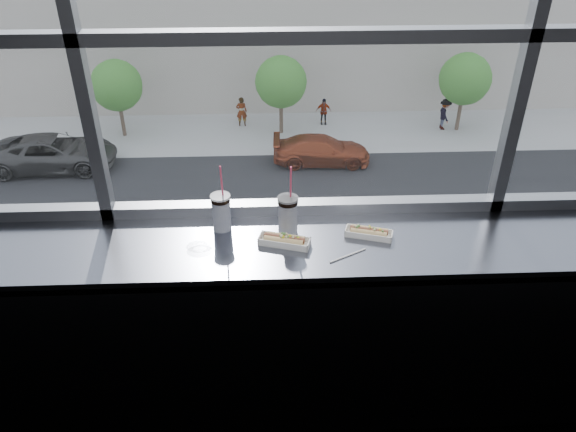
{
  "coord_description": "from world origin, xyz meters",
  "views": [
    {
      "loc": [
        -0.18,
        -0.97,
        2.65
      ],
      "look_at": [
        -0.09,
        1.23,
        1.25
      ],
      "focal_mm": 35.0,
      "sensor_mm": 36.0,
      "label": 1
    }
  ],
  "objects_px": {
    "loose_straw": "(348,255)",
    "tree_left": "(117,86)",
    "soda_cup_right": "(288,213)",
    "pedestrian_b": "(241,109)",
    "hotdog_tray_left": "(284,240)",
    "car_near_b": "(82,239)",
    "tree_center": "(281,82)",
    "pedestrian_d": "(445,111)",
    "tree_right": "(465,79)",
    "car_far_b": "(322,146)",
    "car_near_c": "(258,235)",
    "hotdog_tray_right": "(369,232)",
    "pedestrian_c": "(324,109)",
    "soda_cup_left": "(221,210)",
    "wrapper": "(200,246)",
    "car_far_a": "(52,147)",
    "car_near_d": "(460,228)"
  },
  "relations": [
    {
      "from": "hotdog_tray_left",
      "to": "car_near_b",
      "type": "bearing_deg",
      "value": 131.02
    },
    {
      "from": "loose_straw",
      "to": "tree_center",
      "type": "bearing_deg",
      "value": 60.08
    },
    {
      "from": "car_far_a",
      "to": "car_near_c",
      "type": "relative_size",
      "value": 1.25
    },
    {
      "from": "wrapper",
      "to": "tree_left",
      "type": "height_order",
      "value": "wrapper"
    },
    {
      "from": "wrapper",
      "to": "soda_cup_right",
      "type": "bearing_deg",
      "value": 16.42
    },
    {
      "from": "soda_cup_left",
      "to": "pedestrian_b",
      "type": "height_order",
      "value": "soda_cup_left"
    },
    {
      "from": "hotdog_tray_left",
      "to": "pedestrian_c",
      "type": "relative_size",
      "value": 0.13
    },
    {
      "from": "car_near_d",
      "to": "pedestrian_d",
      "type": "bearing_deg",
      "value": -14.35
    },
    {
      "from": "tree_left",
      "to": "tree_right",
      "type": "xyz_separation_m",
      "value": [
        19.56,
        0.0,
        0.09
      ]
    },
    {
      "from": "car_near_c",
      "to": "pedestrian_b",
      "type": "height_order",
      "value": "pedestrian_b"
    },
    {
      "from": "car_far_b",
      "to": "car_near_b",
      "type": "bearing_deg",
      "value": 130.11
    },
    {
      "from": "tree_center",
      "to": "hotdog_tray_right",
      "type": "bearing_deg",
      "value": -90.8
    },
    {
      "from": "soda_cup_left",
      "to": "soda_cup_right",
      "type": "height_order",
      "value": "soda_cup_right"
    },
    {
      "from": "wrapper",
      "to": "pedestrian_d",
      "type": "relative_size",
      "value": 0.05
    },
    {
      "from": "hotdog_tray_left",
      "to": "tree_left",
      "type": "relative_size",
      "value": 0.06
    },
    {
      "from": "tree_right",
      "to": "car_near_b",
      "type": "bearing_deg",
      "value": -147.27
    },
    {
      "from": "car_far_a",
      "to": "tree_center",
      "type": "distance_m",
      "value": 12.61
    },
    {
      "from": "car_near_b",
      "to": "tree_center",
      "type": "xyz_separation_m",
      "value": [
        8.24,
        12.0,
        2.08
      ]
    },
    {
      "from": "soda_cup_left",
      "to": "pedestrian_d",
      "type": "xyz_separation_m",
      "value": [
        10.74,
        28.29,
        -11.06
      ]
    },
    {
      "from": "wrapper",
      "to": "tree_left",
      "type": "relative_size",
      "value": 0.03
    },
    {
      "from": "hotdog_tray_left",
      "to": "soda_cup_right",
      "type": "xyz_separation_m",
      "value": [
        0.02,
        0.1,
        0.08
      ]
    },
    {
      "from": "pedestrian_d",
      "to": "tree_right",
      "type": "bearing_deg",
      "value": -100.25
    },
    {
      "from": "tree_center",
      "to": "hotdog_tray_left",
      "type": "bearing_deg",
      "value": -91.64
    },
    {
      "from": "loose_straw",
      "to": "tree_right",
      "type": "xyz_separation_m",
      "value": [
        10.95,
        28.4,
        -8.98
      ]
    },
    {
      "from": "loose_straw",
      "to": "tree_left",
      "type": "bearing_deg",
      "value": 78.0
    },
    {
      "from": "car_near_d",
      "to": "tree_left",
      "type": "height_order",
      "value": "tree_left"
    },
    {
      "from": "tree_left",
      "to": "pedestrian_d",
      "type": "bearing_deg",
      "value": 0.45
    },
    {
      "from": "soda_cup_left",
      "to": "pedestrian_d",
      "type": "height_order",
      "value": "soda_cup_left"
    },
    {
      "from": "soda_cup_right",
      "to": "pedestrian_b",
      "type": "height_order",
      "value": "soda_cup_right"
    },
    {
      "from": "car_far_a",
      "to": "tree_right",
      "type": "distance_m",
      "value": 22.68
    },
    {
      "from": "hotdog_tray_right",
      "to": "pedestrian_c",
      "type": "distance_m",
      "value": 31.59
    },
    {
      "from": "pedestrian_b",
      "to": "tree_center",
      "type": "distance_m",
      "value": 3.26
    },
    {
      "from": "loose_straw",
      "to": "hotdog_tray_left",
      "type": "bearing_deg",
      "value": 131.2
    },
    {
      "from": "soda_cup_right",
      "to": "tree_left",
      "type": "height_order",
      "value": "soda_cup_right"
    },
    {
      "from": "soda_cup_left",
      "to": "car_near_c",
      "type": "xyz_separation_m",
      "value": [
        -0.22,
        16.14,
        -11.22
      ]
    },
    {
      "from": "car_near_b",
      "to": "tree_left",
      "type": "distance_m",
      "value": 12.2
    },
    {
      "from": "wrapper",
      "to": "car_near_c",
      "type": "bearing_deg",
      "value": 90.42
    },
    {
      "from": "hotdog_tray_right",
      "to": "loose_straw",
      "type": "xyz_separation_m",
      "value": [
        -0.12,
        -0.16,
        -0.02
      ]
    },
    {
      "from": "pedestrian_b",
      "to": "pedestrian_c",
      "type": "height_order",
      "value": "pedestrian_b"
    },
    {
      "from": "wrapper",
      "to": "car_near_d",
      "type": "distance_m",
      "value": 21.27
    },
    {
      "from": "soda_cup_left",
      "to": "soda_cup_right",
      "type": "relative_size",
      "value": 0.96
    },
    {
      "from": "pedestrian_c",
      "to": "tree_left",
      "type": "distance_m",
      "value": 11.94
    },
    {
      "from": "hotdog_tray_right",
      "to": "pedestrian_c",
      "type": "relative_size",
      "value": 0.12
    },
    {
      "from": "car_far_b",
      "to": "car_near_c",
      "type": "bearing_deg",
      "value": 159.58
    },
    {
      "from": "soda_cup_left",
      "to": "tree_left",
      "type": "bearing_deg",
      "value": 105.91
    },
    {
      "from": "car_near_b",
      "to": "pedestrian_d",
      "type": "bearing_deg",
      "value": -54.61
    },
    {
      "from": "tree_right",
      "to": "car_far_b",
      "type": "bearing_deg",
      "value": -154.66
    },
    {
      "from": "tree_center",
      "to": "tree_left",
      "type": "bearing_deg",
      "value": 180.0
    },
    {
      "from": "pedestrian_b",
      "to": "tree_center",
      "type": "height_order",
      "value": "tree_center"
    },
    {
      "from": "car_far_b",
      "to": "soda_cup_left",
      "type": "bearing_deg",
      "value": 174.76
    }
  ]
}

